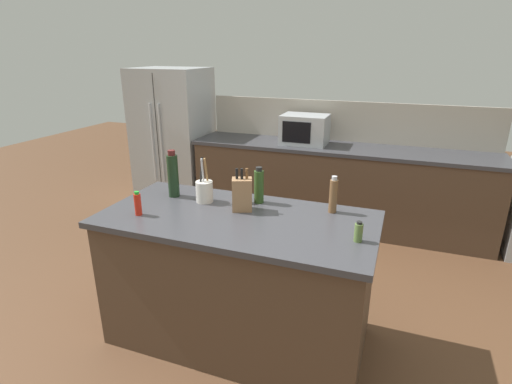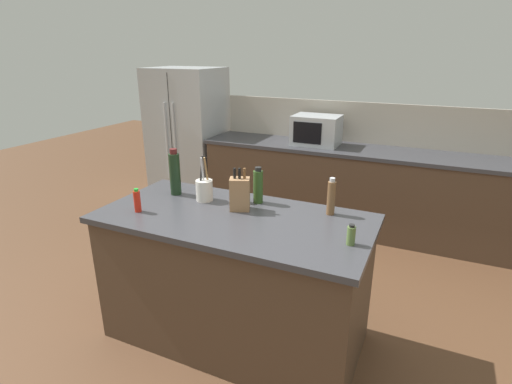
{
  "view_description": "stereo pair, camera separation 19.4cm",
  "coord_description": "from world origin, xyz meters",
  "px_view_note": "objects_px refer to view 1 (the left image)",
  "views": [
    {
      "loc": [
        0.95,
        -2.18,
        1.96
      ],
      "look_at": [
        0.0,
        0.35,
        0.99
      ],
      "focal_mm": 28.0,
      "sensor_mm": 36.0,
      "label": 1
    },
    {
      "loc": [
        1.13,
        -2.1,
        1.96
      ],
      "look_at": [
        0.0,
        0.35,
        0.99
      ],
      "focal_mm": 28.0,
      "sensor_mm": 36.0,
      "label": 2
    }
  ],
  "objects_px": {
    "spice_jar_oregano": "(358,232)",
    "olive_oil_bottle": "(259,186)",
    "refrigerator": "(174,138)",
    "utensil_crock": "(204,191)",
    "hot_sauce_bottle": "(138,204)",
    "spice_jar_paprika": "(243,196)",
    "wine_bottle": "(173,175)",
    "microwave": "(305,129)",
    "knife_block": "(242,194)",
    "pepper_grinder": "(333,195)"
  },
  "relations": [
    {
      "from": "spice_jar_oregano",
      "to": "olive_oil_bottle",
      "type": "height_order",
      "value": "olive_oil_bottle"
    },
    {
      "from": "refrigerator",
      "to": "utensil_crock",
      "type": "xyz_separation_m",
      "value": [
        1.54,
        -2.08,
        0.15
      ]
    },
    {
      "from": "utensil_crock",
      "to": "hot_sauce_bottle",
      "type": "relative_size",
      "value": 1.99
    },
    {
      "from": "spice_jar_oregano",
      "to": "olive_oil_bottle",
      "type": "relative_size",
      "value": 0.47
    },
    {
      "from": "olive_oil_bottle",
      "to": "hot_sauce_bottle",
      "type": "bearing_deg",
      "value": -143.57
    },
    {
      "from": "hot_sauce_bottle",
      "to": "spice_jar_oregano",
      "type": "bearing_deg",
      "value": 4.65
    },
    {
      "from": "spice_jar_paprika",
      "to": "hot_sauce_bottle",
      "type": "bearing_deg",
      "value": -141.57
    },
    {
      "from": "utensil_crock",
      "to": "spice_jar_oregano",
      "type": "relative_size",
      "value": 2.64
    },
    {
      "from": "olive_oil_bottle",
      "to": "wine_bottle",
      "type": "xyz_separation_m",
      "value": [
        -0.63,
        -0.1,
        0.04
      ]
    },
    {
      "from": "refrigerator",
      "to": "wine_bottle",
      "type": "bearing_deg",
      "value": -58.17
    },
    {
      "from": "microwave",
      "to": "wine_bottle",
      "type": "xyz_separation_m",
      "value": [
        -0.48,
        -2.01,
        -0.0
      ]
    },
    {
      "from": "refrigerator",
      "to": "knife_block",
      "type": "xyz_separation_m",
      "value": [
        1.85,
        -2.14,
        0.18
      ]
    },
    {
      "from": "spice_jar_oregano",
      "to": "hot_sauce_bottle",
      "type": "distance_m",
      "value": 1.39
    },
    {
      "from": "utensil_crock",
      "to": "pepper_grinder",
      "type": "relative_size",
      "value": 1.28
    },
    {
      "from": "refrigerator",
      "to": "pepper_grinder",
      "type": "distance_m",
      "value": 3.12
    },
    {
      "from": "knife_block",
      "to": "utensil_crock",
      "type": "height_order",
      "value": "utensil_crock"
    },
    {
      "from": "microwave",
      "to": "spice_jar_paprika",
      "type": "xyz_separation_m",
      "value": [
        0.05,
        -1.96,
        -0.11
      ]
    },
    {
      "from": "refrigerator",
      "to": "knife_block",
      "type": "bearing_deg",
      "value": -49.1
    },
    {
      "from": "refrigerator",
      "to": "hot_sauce_bottle",
      "type": "relative_size",
      "value": 10.85
    },
    {
      "from": "olive_oil_bottle",
      "to": "refrigerator",
      "type": "bearing_deg",
      "value": 134.14
    },
    {
      "from": "refrigerator",
      "to": "hot_sauce_bottle",
      "type": "height_order",
      "value": "refrigerator"
    },
    {
      "from": "pepper_grinder",
      "to": "olive_oil_bottle",
      "type": "xyz_separation_m",
      "value": [
        -0.52,
        -0.0,
        0.0
      ]
    },
    {
      "from": "utensil_crock",
      "to": "wine_bottle",
      "type": "relative_size",
      "value": 0.93
    },
    {
      "from": "microwave",
      "to": "spice_jar_oregano",
      "type": "bearing_deg",
      "value": -68.89
    },
    {
      "from": "utensil_crock",
      "to": "spice_jar_oregano",
      "type": "height_order",
      "value": "utensil_crock"
    },
    {
      "from": "spice_jar_oregano",
      "to": "wine_bottle",
      "type": "relative_size",
      "value": 0.35
    },
    {
      "from": "hot_sauce_bottle",
      "to": "olive_oil_bottle",
      "type": "bearing_deg",
      "value": 36.43
    },
    {
      "from": "spice_jar_oregano",
      "to": "pepper_grinder",
      "type": "xyz_separation_m",
      "value": [
        -0.21,
        0.38,
        0.06
      ]
    },
    {
      "from": "spice_jar_oregano",
      "to": "wine_bottle",
      "type": "bearing_deg",
      "value": 168.52
    },
    {
      "from": "knife_block",
      "to": "utensil_crock",
      "type": "bearing_deg",
      "value": 148.61
    },
    {
      "from": "wine_bottle",
      "to": "hot_sauce_bottle",
      "type": "bearing_deg",
      "value": -94.42
    },
    {
      "from": "refrigerator",
      "to": "microwave",
      "type": "xyz_separation_m",
      "value": [
        1.75,
        -0.05,
        0.23
      ]
    },
    {
      "from": "hot_sauce_bottle",
      "to": "olive_oil_bottle",
      "type": "height_order",
      "value": "olive_oil_bottle"
    },
    {
      "from": "knife_block",
      "to": "olive_oil_bottle",
      "type": "height_order",
      "value": "knife_block"
    },
    {
      "from": "olive_oil_bottle",
      "to": "spice_jar_oregano",
      "type": "bearing_deg",
      "value": -27.03
    },
    {
      "from": "microwave",
      "to": "knife_block",
      "type": "bearing_deg",
      "value": -87.36
    },
    {
      "from": "utensil_crock",
      "to": "spice_jar_oregano",
      "type": "xyz_separation_m",
      "value": [
        1.09,
        -0.25,
        -0.03
      ]
    },
    {
      "from": "knife_block",
      "to": "spice_jar_paprika",
      "type": "relative_size",
      "value": 2.55
    },
    {
      "from": "knife_block",
      "to": "wine_bottle",
      "type": "relative_size",
      "value": 0.84
    },
    {
      "from": "utensil_crock",
      "to": "hot_sauce_bottle",
      "type": "height_order",
      "value": "utensil_crock"
    },
    {
      "from": "pepper_grinder",
      "to": "spice_jar_paprika",
      "type": "xyz_separation_m",
      "value": [
        -0.62,
        -0.05,
        -0.06
      ]
    },
    {
      "from": "hot_sauce_bottle",
      "to": "utensil_crock",
      "type": "bearing_deg",
      "value": 51.18
    },
    {
      "from": "spice_jar_oregano",
      "to": "wine_bottle",
      "type": "height_order",
      "value": "wine_bottle"
    },
    {
      "from": "utensil_crock",
      "to": "hot_sauce_bottle",
      "type": "xyz_separation_m",
      "value": [
        -0.29,
        -0.36,
        -0.01
      ]
    },
    {
      "from": "refrigerator",
      "to": "pepper_grinder",
      "type": "xyz_separation_m",
      "value": [
        2.42,
        -1.96,
        0.19
      ]
    },
    {
      "from": "microwave",
      "to": "pepper_grinder",
      "type": "relative_size",
      "value": 2.04
    },
    {
      "from": "hot_sauce_bottle",
      "to": "spice_jar_paprika",
      "type": "height_order",
      "value": "hot_sauce_bottle"
    },
    {
      "from": "hot_sauce_bottle",
      "to": "wine_bottle",
      "type": "height_order",
      "value": "wine_bottle"
    },
    {
      "from": "utensil_crock",
      "to": "olive_oil_bottle",
      "type": "relative_size",
      "value": 1.24
    },
    {
      "from": "utensil_crock",
      "to": "spice_jar_paprika",
      "type": "distance_m",
      "value": 0.28
    }
  ]
}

